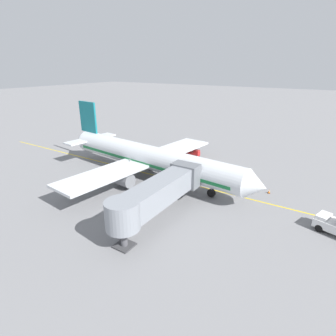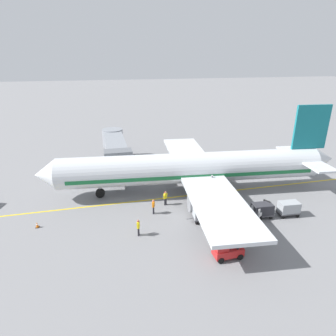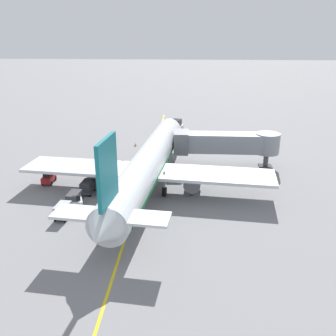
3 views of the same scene
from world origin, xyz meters
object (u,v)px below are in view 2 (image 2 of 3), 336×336
(baggage_tug_trailing, at_px, (261,210))
(baggage_cart_third_in_train, at_px, (262,209))
(ground_crew_marshaller, at_px, (153,206))
(parked_airliner, at_px, (193,168))
(baggage_cart_tail_end, at_px, (289,208))
(ground_crew_loader, at_px, (165,197))
(ground_crew_wing_walker, at_px, (138,227))
(baggage_tug_lead, at_px, (227,251))
(safety_cone_nose_left, at_px, (37,225))
(baggage_cart_front, at_px, (204,213))
(baggage_cart_second_in_train, at_px, (231,210))
(jet_bridge, at_px, (115,148))

(baggage_tug_trailing, relative_size, baggage_cart_third_in_train, 0.94)
(ground_crew_marshaller, bearing_deg, parked_airliner, -54.38)
(baggage_cart_tail_end, distance_m, ground_crew_loader, 13.44)
(ground_crew_wing_walker, bearing_deg, ground_crew_loader, -36.14)
(baggage_tug_lead, relative_size, safety_cone_nose_left, 4.30)
(ground_crew_wing_walker, bearing_deg, baggage_tug_lead, -126.52)
(baggage_tug_lead, xyz_separation_m, baggage_tug_trailing, (5.46, -6.47, 0.00))
(baggage_cart_tail_end, distance_m, safety_cone_nose_left, 26.15)
(parked_airliner, bearing_deg, baggage_cart_tail_end, -134.58)
(baggage_tug_lead, bearing_deg, baggage_tug_trailing, -49.85)
(baggage_cart_front, relative_size, ground_crew_wing_walker, 1.74)
(safety_cone_nose_left, bearing_deg, baggage_cart_tail_end, -98.53)
(parked_airliner, xyz_separation_m, safety_cone_nose_left, (-4.13, 17.72, -2.90))
(parked_airliner, relative_size, ground_crew_wing_walker, 22.10)
(baggage_cart_third_in_train, bearing_deg, baggage_cart_tail_end, -96.07)
(parked_airliner, xyz_separation_m, baggage_cart_front, (-6.94, 1.13, -2.24))
(baggage_tug_lead, distance_m, baggage_tug_trailing, 8.46)
(parked_airliner, bearing_deg, baggage_tug_trailing, -145.03)
(parked_airliner, height_order, baggage_cart_front, parked_airliner)
(baggage_cart_third_in_train, xyz_separation_m, safety_cone_nose_left, (3.56, 22.87, -0.66))
(baggage_cart_front, relative_size, ground_crew_marshaller, 1.74)
(baggage_cart_third_in_train, xyz_separation_m, ground_crew_wing_walker, (-0.20, 13.19, 0.00))
(ground_crew_marshaller, bearing_deg, ground_crew_loader, -46.38)
(baggage_tug_lead, relative_size, baggage_cart_second_in_train, 0.86)
(jet_bridge, height_order, baggage_cart_tail_end, jet_bridge)
(baggage_cart_tail_end, bearing_deg, safety_cone_nose_left, 81.47)
(parked_airliner, distance_m, baggage_cart_front, 7.38)
(jet_bridge, distance_m, baggage_tug_trailing, 22.65)
(jet_bridge, relative_size, ground_crew_loader, 8.72)
(baggage_cart_tail_end, relative_size, ground_crew_loader, 1.74)
(baggage_tug_lead, bearing_deg, ground_crew_marshaller, 27.97)
(baggage_tug_lead, distance_m, baggage_cart_third_in_train, 8.26)
(parked_airliner, relative_size, jet_bridge, 2.53)
(baggage_cart_second_in_train, distance_m, ground_crew_marshaller, 8.27)
(parked_airliner, xyz_separation_m, baggage_tug_lead, (-12.93, 1.25, -2.47))
(jet_bridge, distance_m, baggage_cart_front, 18.86)
(baggage_cart_second_in_train, height_order, ground_crew_marshaller, ground_crew_marshaller)
(baggage_cart_tail_end, height_order, ground_crew_loader, ground_crew_loader)
(baggage_cart_tail_end, bearing_deg, ground_crew_marshaller, 74.81)
(ground_crew_wing_walker, bearing_deg, baggage_cart_third_in_train, -89.14)
(baggage_cart_tail_end, bearing_deg, jet_bridge, 43.08)
(baggage_tug_trailing, height_order, ground_crew_marshaller, ground_crew_marshaller)
(baggage_tug_trailing, bearing_deg, baggage_tug_lead, 130.15)
(baggage_tug_lead, height_order, baggage_cart_tail_end, baggage_tug_lead)
(baggage_cart_third_in_train, xyz_separation_m, baggage_cart_tail_end, (-0.32, -2.98, 0.00))
(jet_bridge, height_order, baggage_tug_trailing, jet_bridge)
(baggage_cart_tail_end, height_order, ground_crew_wing_walker, ground_crew_wing_walker)
(baggage_tug_lead, bearing_deg, parked_airliner, -5.50)
(baggage_tug_trailing, relative_size, ground_crew_loader, 1.64)
(parked_airliner, height_order, safety_cone_nose_left, parked_airliner)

